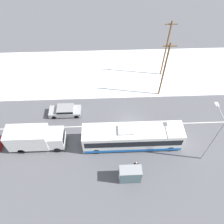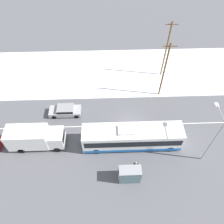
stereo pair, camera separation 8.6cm
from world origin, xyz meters
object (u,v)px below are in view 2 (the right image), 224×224
(box_truck, at_px, (35,138))
(bus_shelter, at_px, (130,175))
(streetlamp, at_px, (213,134))
(utility_pole_roadside, at_px, (164,71))
(utility_pole_snowlot, at_px, (166,50))
(sedan_car, at_px, (65,110))
(city_bus, at_px, (132,137))
(pedestrian_at_stop, at_px, (136,165))

(box_truck, xyz_separation_m, bus_shelter, (11.32, -5.14, -0.09))
(streetlamp, relative_size, utility_pole_roadside, 0.83)
(bus_shelter, bearing_deg, streetlamp, 18.43)
(streetlamp, bearing_deg, utility_pole_snowlot, 98.64)
(streetlamp, height_order, utility_pole_roadside, utility_pole_roadside)
(box_truck, bearing_deg, utility_pole_snowlot, 35.43)
(sedan_car, distance_m, utility_pole_snowlot, 17.42)
(box_truck, distance_m, utility_pole_snowlot, 22.42)
(sedan_car, xyz_separation_m, utility_pole_roadside, (13.89, 3.32, 4.01))
(city_bus, xyz_separation_m, utility_pole_roadside, (5.00, 8.63, 3.13))
(sedan_car, relative_size, utility_pole_snowlot, 0.47)
(sedan_car, relative_size, utility_pole_roadside, 0.48)
(city_bus, bearing_deg, utility_pole_roadside, 59.93)
(streetlamp, bearing_deg, sedan_car, 157.50)
(sedan_car, relative_size, streetlamp, 0.58)
(utility_pole_roadside, bearing_deg, pedestrian_at_stop, -112.05)
(bus_shelter, relative_size, utility_pole_roadside, 0.27)
(box_truck, xyz_separation_m, utility_pole_snowlot, (18.08, 12.86, 3.18))
(bus_shelter, height_order, streetlamp, streetlamp)
(pedestrian_at_stop, distance_m, utility_pole_snowlot, 17.99)
(streetlamp, xyz_separation_m, utility_pole_snowlot, (-2.28, 14.99, 0.13))
(sedan_car, height_order, streetlamp, streetlamp)
(box_truck, relative_size, pedestrian_at_stop, 4.31)
(streetlamp, bearing_deg, box_truck, 174.04)
(box_truck, relative_size, streetlamp, 0.90)
(pedestrian_at_stop, relative_size, streetlamp, 0.21)
(city_bus, height_order, streetlamp, streetlamp)
(city_bus, bearing_deg, sedan_car, 149.13)
(box_truck, height_order, pedestrian_at_stop, box_truck)
(bus_shelter, bearing_deg, city_bus, 82.11)
(utility_pole_snowlot, bearing_deg, box_truck, -144.57)
(pedestrian_at_stop, bearing_deg, streetlamp, 10.47)
(streetlamp, bearing_deg, utility_pole_roadside, 107.87)
(box_truck, height_order, utility_pole_roadside, utility_pole_roadside)
(pedestrian_at_stop, relative_size, utility_pole_snowlot, 0.17)
(bus_shelter, xyz_separation_m, streetlamp, (9.04, 3.01, 3.14))
(box_truck, xyz_separation_m, utility_pole_roadside, (16.99, 8.34, 3.02))
(pedestrian_at_stop, bearing_deg, bus_shelter, -118.55)
(bus_shelter, xyz_separation_m, utility_pole_roadside, (5.67, 13.48, 3.11))
(sedan_car, height_order, bus_shelter, bus_shelter)
(pedestrian_at_stop, xyz_separation_m, utility_pole_roadside, (4.86, 11.99, 3.80))
(utility_pole_snowlot, bearing_deg, sedan_car, -152.38)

